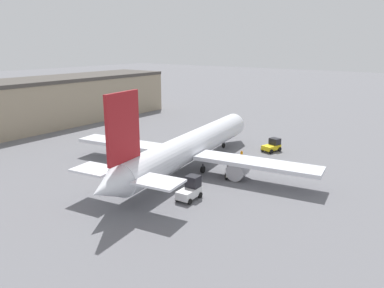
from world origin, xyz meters
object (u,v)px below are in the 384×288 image
object	(u,v)px
pushback_tug	(190,189)
airplane	(188,147)
baggage_tug	(272,145)
ground_crew_worker	(242,155)
belt_loader_truck	(232,169)

from	to	relation	value
pushback_tug	airplane	bearing A→B (deg)	34.63
baggage_tug	ground_crew_worker	bearing A→B (deg)	-175.96
ground_crew_worker	belt_loader_truck	size ratio (longest dim) A/B	0.49
airplane	belt_loader_truck	world-z (taller)	airplane
pushback_tug	ground_crew_worker	bearing A→B (deg)	4.59
ground_crew_worker	baggage_tug	bearing A→B (deg)	-88.57
ground_crew_worker	pushback_tug	size ratio (longest dim) A/B	0.52
airplane	baggage_tug	world-z (taller)	airplane
ground_crew_worker	baggage_tug	size ratio (longest dim) A/B	0.50
airplane	belt_loader_truck	bearing A→B (deg)	-89.70
airplane	belt_loader_truck	distance (m)	6.65
ground_crew_worker	belt_loader_truck	xyz separation A→B (m)	(-6.45, -2.20, 0.15)
ground_crew_worker	baggage_tug	world-z (taller)	baggage_tug
baggage_tug	airplane	bearing A→B (deg)	174.79
pushback_tug	belt_loader_truck	bearing A→B (deg)	-4.02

